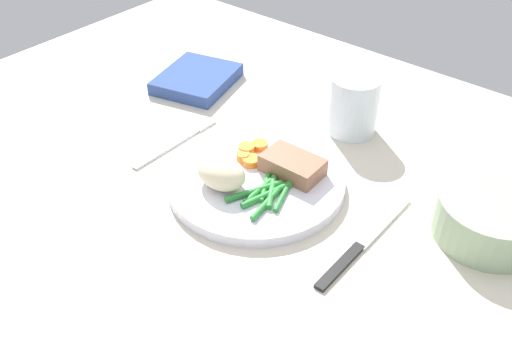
{
  "coord_description": "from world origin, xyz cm",
  "views": [
    {
      "loc": [
        41.68,
        -49.1,
        52.32
      ],
      "look_at": [
        2.35,
        -1.75,
        4.6
      ],
      "focal_mm": 40.02,
      "sensor_mm": 36.0,
      "label": 1
    }
  ],
  "objects_px": {
    "dinner_plate": "(256,181)",
    "fork": "(175,143)",
    "napkin": "(197,79)",
    "meat_portion": "(293,165)",
    "knife": "(363,242)",
    "salad_bowl": "(491,216)",
    "water_glass": "(353,108)"
  },
  "relations": [
    {
      "from": "fork",
      "to": "water_glass",
      "type": "distance_m",
      "value": 0.28
    },
    {
      "from": "dinner_plate",
      "to": "salad_bowl",
      "type": "xyz_separation_m",
      "value": [
        0.28,
        0.11,
        0.02
      ]
    },
    {
      "from": "fork",
      "to": "salad_bowl",
      "type": "bearing_deg",
      "value": 11.41
    },
    {
      "from": "knife",
      "to": "napkin",
      "type": "height_order",
      "value": "napkin"
    },
    {
      "from": "salad_bowl",
      "to": "fork",
      "type": "bearing_deg",
      "value": -165.95
    },
    {
      "from": "meat_portion",
      "to": "napkin",
      "type": "xyz_separation_m",
      "value": [
        -0.3,
        0.11,
        -0.02
      ]
    },
    {
      "from": "dinner_plate",
      "to": "salad_bowl",
      "type": "distance_m",
      "value": 0.31
    },
    {
      "from": "dinner_plate",
      "to": "napkin",
      "type": "distance_m",
      "value": 0.3
    },
    {
      "from": "knife",
      "to": "salad_bowl",
      "type": "xyz_separation_m",
      "value": [
        0.11,
        0.11,
        0.03
      ]
    },
    {
      "from": "fork",
      "to": "knife",
      "type": "distance_m",
      "value": 0.33
    },
    {
      "from": "dinner_plate",
      "to": "water_glass",
      "type": "relative_size",
      "value": 2.63
    },
    {
      "from": "fork",
      "to": "knife",
      "type": "height_order",
      "value": "knife"
    },
    {
      "from": "salad_bowl",
      "to": "water_glass",
      "type": "bearing_deg",
      "value": 159.95
    },
    {
      "from": "knife",
      "to": "napkin",
      "type": "xyz_separation_m",
      "value": [
        -0.44,
        0.15,
        0.01
      ]
    },
    {
      "from": "dinner_plate",
      "to": "meat_portion",
      "type": "distance_m",
      "value": 0.06
    },
    {
      "from": "dinner_plate",
      "to": "salad_bowl",
      "type": "height_order",
      "value": "salad_bowl"
    },
    {
      "from": "meat_portion",
      "to": "salad_bowl",
      "type": "relative_size",
      "value": 0.62
    },
    {
      "from": "dinner_plate",
      "to": "water_glass",
      "type": "distance_m",
      "value": 0.21
    },
    {
      "from": "napkin",
      "to": "knife",
      "type": "bearing_deg",
      "value": -19.47
    },
    {
      "from": "meat_portion",
      "to": "fork",
      "type": "bearing_deg",
      "value": -167.84
    },
    {
      "from": "fork",
      "to": "salad_bowl",
      "type": "distance_m",
      "value": 0.46
    },
    {
      "from": "water_glass",
      "to": "knife",
      "type": "bearing_deg",
      "value": -54.22
    },
    {
      "from": "water_glass",
      "to": "dinner_plate",
      "type": "bearing_deg",
      "value": -97.51
    },
    {
      "from": "dinner_plate",
      "to": "napkin",
      "type": "bearing_deg",
      "value": 150.0
    },
    {
      "from": "knife",
      "to": "napkin",
      "type": "relative_size",
      "value": 1.49
    },
    {
      "from": "fork",
      "to": "knife",
      "type": "bearing_deg",
      "value": -2.69
    },
    {
      "from": "napkin",
      "to": "meat_portion",
      "type": "bearing_deg",
      "value": -20.89
    },
    {
      "from": "napkin",
      "to": "water_glass",
      "type": "bearing_deg",
      "value": 9.9
    },
    {
      "from": "dinner_plate",
      "to": "water_glass",
      "type": "xyz_separation_m",
      "value": [
        0.03,
        0.2,
        0.03
      ]
    },
    {
      "from": "meat_portion",
      "to": "knife",
      "type": "height_order",
      "value": "meat_portion"
    },
    {
      "from": "dinner_plate",
      "to": "fork",
      "type": "distance_m",
      "value": 0.16
    },
    {
      "from": "water_glass",
      "to": "salad_bowl",
      "type": "xyz_separation_m",
      "value": [
        0.26,
        -0.09,
        -0.01
      ]
    }
  ]
}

